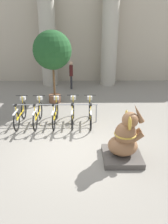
# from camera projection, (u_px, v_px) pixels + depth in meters

# --- Properties ---
(ground_plane) EXTENTS (60.00, 60.00, 0.00)m
(ground_plane) POSITION_uv_depth(u_px,v_px,m) (77.00, 148.00, 6.99)
(ground_plane) COLOR gray
(building_facade) EXTENTS (20.00, 0.20, 6.00)m
(building_facade) POSITION_uv_depth(u_px,v_px,m) (79.00, 34.00, 13.76)
(building_facade) COLOR #B2A893
(building_facade) RESTS_ON ground_plane
(column_left) EXTENTS (1.20, 1.20, 5.16)m
(column_left) POSITION_uv_depth(u_px,v_px,m) (48.00, 42.00, 12.97)
(column_left) COLOR #ADA899
(column_left) RESTS_ON ground_plane
(column_right) EXTENTS (1.20, 1.20, 5.16)m
(column_right) POSITION_uv_depth(u_px,v_px,m) (110.00, 42.00, 13.00)
(column_right) COLOR #ADA899
(column_right) RESTS_ON ground_plane
(bike_rack) EXTENTS (3.31, 0.05, 0.77)m
(bike_rack) POSITION_uv_depth(u_px,v_px,m) (56.00, 108.00, 8.55)
(bike_rack) COLOR gray
(bike_rack) RESTS_ON ground_plane
(bicycle_0) EXTENTS (0.48, 1.80, 1.03)m
(bicycle_0) POSITION_uv_depth(u_px,v_px,m) (20.00, 114.00, 8.47)
(bicycle_0) COLOR black
(bicycle_0) RESTS_ON ground_plane
(bicycle_1) EXTENTS (0.48, 1.80, 1.03)m
(bicycle_1) POSITION_uv_depth(u_px,v_px,m) (38.00, 114.00, 8.48)
(bicycle_1) COLOR black
(bicycle_1) RESTS_ON ground_plane
(bicycle_2) EXTENTS (0.48, 1.80, 1.03)m
(bicycle_2) POSITION_uv_depth(u_px,v_px,m) (55.00, 114.00, 8.50)
(bicycle_2) COLOR black
(bicycle_2) RESTS_ON ground_plane
(bicycle_3) EXTENTS (0.48, 1.80, 1.03)m
(bicycle_3) POSITION_uv_depth(u_px,v_px,m) (73.00, 113.00, 8.54)
(bicycle_3) COLOR black
(bicycle_3) RESTS_ON ground_plane
(bicycle_4) EXTENTS (0.48, 1.80, 1.03)m
(bicycle_4) POSITION_uv_depth(u_px,v_px,m) (90.00, 113.00, 8.52)
(bicycle_4) COLOR black
(bicycle_4) RESTS_ON ground_plane
(elephant_statue) EXTENTS (1.11, 1.11, 1.74)m
(elephant_statue) POSITION_uv_depth(u_px,v_px,m) (124.00, 141.00, 6.23)
(elephant_statue) COLOR #4C4742
(elephant_statue) RESTS_ON ground_plane
(person_pedestrian) EXTENTS (0.22, 0.47, 1.62)m
(person_pedestrian) POSITION_uv_depth(u_px,v_px,m) (71.00, 73.00, 12.73)
(person_pedestrian) COLOR #28282D
(person_pedestrian) RESTS_ON ground_plane
(potted_tree) EXTENTS (1.78, 1.78, 3.42)m
(potted_tree) POSITION_uv_depth(u_px,v_px,m) (52.00, 51.00, 9.98)
(potted_tree) COLOR brown
(potted_tree) RESTS_ON ground_plane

